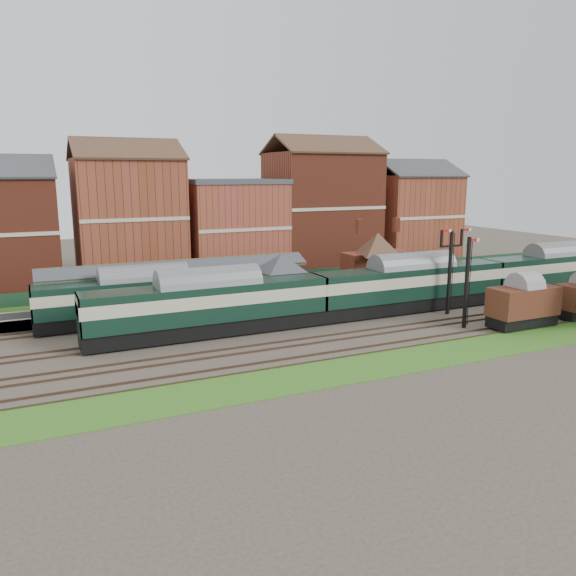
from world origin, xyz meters
name	(u,v)px	position (x,y,z in m)	size (l,w,h in m)	color
ground	(325,321)	(0.00, 0.00, 0.00)	(160.00, 160.00, 0.00)	#473D33
grass_back	(260,289)	(0.00, 16.00, 0.03)	(90.00, 4.50, 0.06)	#2D6619
grass_front	(405,360)	(0.00, -12.00, 0.03)	(90.00, 5.00, 0.06)	#2D6619
fence	(253,280)	(0.00, 18.00, 0.75)	(90.00, 0.12, 1.50)	#193823
platform	(238,300)	(-5.00, 9.75, 0.50)	(55.00, 3.40, 1.00)	#2D2D2D
signal_box	(281,284)	(-3.00, 3.25, 3.19)	(5.40, 5.40, 6.00)	#657352
brick_hut	(354,297)	(5.00, 3.25, 1.20)	(3.20, 2.64, 2.94)	brown
station_building	(377,257)	(12.00, 9.75, 3.96)	(8.10, 8.10, 5.90)	brown
canopy	(179,265)	(-11.00, 9.75, 4.58)	(26.00, 3.89, 4.08)	brown
semaphore_bracket	(450,267)	(12.04, -2.50, 4.63)	(3.60, 0.25, 8.18)	black
semaphore_siding	(467,281)	(10.02, -7.00, 4.16)	(1.23, 0.25, 8.00)	black
town_backdrop	(232,223)	(-0.18, 25.00, 7.00)	(69.00, 10.00, 16.00)	brown
dmu_train	(411,284)	(9.48, 0.00, 2.74)	(61.42, 3.22, 4.72)	black
platform_railcar	(144,296)	(-15.01, 6.50, 2.52)	(18.77, 2.96, 4.32)	black
goods_van_a	(523,303)	(14.73, -9.00, 2.16)	(6.28, 2.72, 3.81)	black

